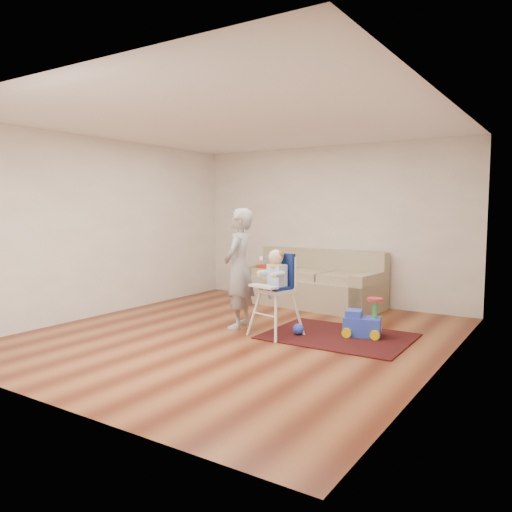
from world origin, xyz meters
The scene contains 9 objects.
ground centered at (0.00, 0.00, 0.00)m, with size 5.50×5.50×0.00m, color #4E1B0C.
room_envelope centered at (0.00, 0.53, 1.88)m, with size 5.04×5.52×2.72m.
sofa centered at (-0.15, 2.30, 0.47)m, with size 2.49×1.21×0.93m.
side_table centered at (-1.04, 2.31, 0.26)m, with size 0.51×0.51×0.51m, color black, non-canonical shape.
area_rug centered at (1.11, 0.62, 0.01)m, with size 1.79×1.34×0.01m, color black.
ride_on_toy centered at (1.37, 0.79, 0.27)m, with size 0.46×0.33×0.50m, color blue, non-canonical shape.
toy_ball centered at (0.65, 0.40, 0.09)m, with size 0.14×0.14×0.14m, color blue.
high_chair centered at (0.40, 0.25, 0.54)m, with size 0.63×0.63×1.13m.
adult centered at (-0.24, 0.34, 0.82)m, with size 0.60×0.39×1.64m, color #9A9A9D.
Camera 1 is at (3.64, -5.20, 1.64)m, focal length 35.00 mm.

